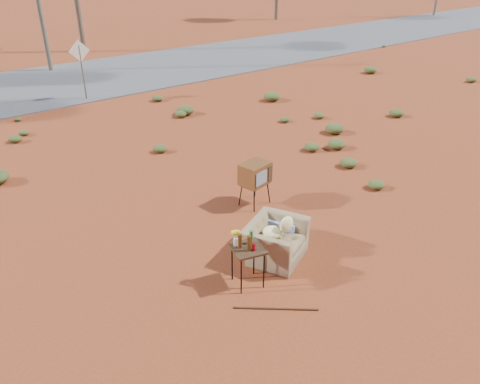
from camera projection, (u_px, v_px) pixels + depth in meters
ground at (263, 262)px, 8.58m from camera, size 140.00×140.00×0.00m
highway at (22, 89)px, 19.01m from camera, size 140.00×7.00×0.04m
armchair at (276, 234)px, 8.60m from camera, size 1.43×1.28×0.96m
tv_unit at (255, 174)px, 10.19m from camera, size 0.70×0.60×1.00m
side_table at (245, 246)px, 7.71m from camera, size 0.63×0.63×1.03m
rusty_bar at (276, 308)px, 7.46m from camera, size 1.06×0.91×0.04m
road_sign at (81, 59)px, 17.05m from camera, size 0.78×0.06×2.19m
scrub_patch at (116, 183)px, 11.13m from camera, size 17.49×8.07×0.33m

